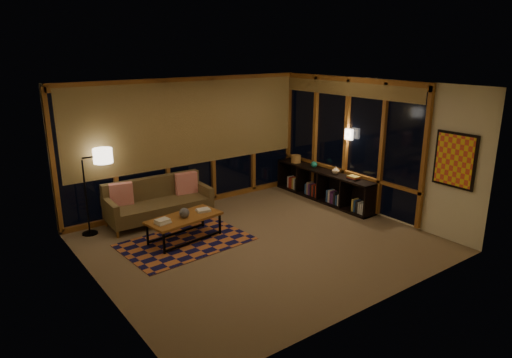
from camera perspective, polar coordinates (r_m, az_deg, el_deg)
floor at (r=8.05m, az=0.50°, el=-7.90°), size 5.50×5.00×0.01m
ceiling at (r=7.36m, az=0.56°, el=11.64°), size 5.50×5.00×0.01m
walls at (r=7.59m, az=0.53°, el=1.43°), size 5.51×5.01×2.70m
window_wall_back at (r=9.60m, az=-8.23°, el=4.43°), size 5.30×0.16×2.60m
window_wall_right at (r=9.79m, az=11.07°, el=4.52°), size 0.16×3.70×2.60m
wall_art at (r=8.38m, az=23.59°, el=2.17°), size 0.06×0.74×0.94m
wall_sconce at (r=9.61m, az=11.55°, el=5.50°), size 0.12×0.18×0.22m
sofa at (r=9.02m, az=-12.02°, el=-2.76°), size 2.01×0.87×0.81m
pillow_left at (r=8.95m, az=-16.50°, el=-1.80°), size 0.45×0.23×0.43m
pillow_right at (r=9.36m, az=-8.72°, el=-0.46°), size 0.46×0.19×0.44m
area_rug at (r=8.13m, az=-8.78°, el=-7.79°), size 2.23×1.57×0.01m
coffee_table at (r=8.15m, az=-8.91°, el=-6.11°), size 1.38×0.78×0.43m
book_stack_a at (r=7.85m, az=-11.63°, el=-5.15°), size 0.29×0.25×0.08m
book_stack_b at (r=8.28m, az=-6.63°, el=-3.88°), size 0.25×0.22×0.05m
ceramic_pot at (r=8.01m, az=-8.96°, el=-4.17°), size 0.20×0.20×0.18m
floor_lamp at (r=8.66m, az=-20.53°, el=-1.67°), size 0.54×0.38×1.56m
bookshelf at (r=10.17m, az=8.39°, el=-0.78°), size 0.40×2.71×0.68m
basket at (r=10.68m, az=5.01°, el=2.53°), size 0.28×0.28×0.17m
teal_bowl at (r=10.27m, az=7.28°, el=1.81°), size 0.17×0.17×0.14m
vase at (r=9.82m, az=9.93°, el=1.10°), size 0.19×0.19×0.17m
shelf_book_stack at (r=9.51m, az=12.08°, el=0.14°), size 0.21×0.25×0.06m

